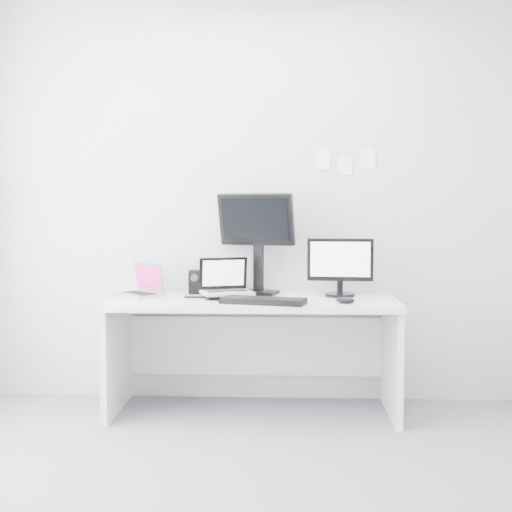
{
  "coord_description": "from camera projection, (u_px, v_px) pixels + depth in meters",
  "views": [
    {
      "loc": [
        0.2,
        -2.88,
        1.29
      ],
      "look_at": [
        0.02,
        1.23,
        1.0
      ],
      "focal_mm": 46.6,
      "sensor_mm": 36.0,
      "label": 1
    }
  ],
  "objects": [
    {
      "name": "ground",
      "position": [
        240.0,
        498.0,
        2.96
      ],
      "size": [
        3.6,
        3.6,
        0.0
      ],
      "primitive_type": "plane",
      "color": "slate",
      "rests_on": "ground"
    },
    {
      "name": "back_wall",
      "position": [
        255.0,
        200.0,
        4.47
      ],
      "size": [
        3.6,
        0.0,
        3.6
      ],
      "primitive_type": "plane",
      "rotation": [
        1.57,
        0.0,
        0.0
      ],
      "color": "silver",
      "rests_on": "ground"
    },
    {
      "name": "desk",
      "position": [
        253.0,
        356.0,
        4.19
      ],
      "size": [
        1.8,
        0.7,
        0.73
      ],
      "primitive_type": "cube",
      "color": "silver",
      "rests_on": "ground"
    },
    {
      "name": "macbook",
      "position": [
        138.0,
        279.0,
        4.27
      ],
      "size": [
        0.37,
        0.37,
        0.22
      ],
      "primitive_type": "cube",
      "rotation": [
        0.0,
        0.0,
        -0.75
      ],
      "color": "#BBBBC0",
      "rests_on": "desk"
    },
    {
      "name": "speaker",
      "position": [
        195.0,
        282.0,
        4.4
      ],
      "size": [
        0.08,
        0.08,
        0.16
      ],
      "primitive_type": "cube",
      "rotation": [
        0.0,
        0.0,
        0.06
      ],
      "color": "black",
      "rests_on": "desk"
    },
    {
      "name": "dell_laptop",
      "position": [
        227.0,
        278.0,
        4.18
      ],
      "size": [
        0.37,
        0.33,
        0.26
      ],
      "primitive_type": "cube",
      "rotation": [
        0.0,
        0.0,
        0.32
      ],
      "color": "#B1B3B9",
      "rests_on": "desk"
    },
    {
      "name": "rear_monitor",
      "position": [
        257.0,
        243.0,
        4.36
      ],
      "size": [
        0.53,
        0.31,
        0.68
      ],
      "primitive_type": "cube",
      "rotation": [
        0.0,
        0.0,
        -0.28
      ],
      "color": "black",
      "rests_on": "desk"
    },
    {
      "name": "samsung_monitor",
      "position": [
        340.0,
        266.0,
        4.26
      ],
      "size": [
        0.44,
        0.23,
        0.39
      ],
      "primitive_type": "cube",
      "rotation": [
        0.0,
        0.0,
        -0.09
      ],
      "color": "black",
      "rests_on": "desk"
    },
    {
      "name": "keyboard",
      "position": [
        263.0,
        301.0,
        3.94
      ],
      "size": [
        0.53,
        0.29,
        0.03
      ],
      "primitive_type": "cube",
      "rotation": [
        0.0,
        0.0,
        -0.24
      ],
      "color": "black",
      "rests_on": "desk"
    },
    {
      "name": "mouse",
      "position": [
        345.0,
        300.0,
        3.95
      ],
      "size": [
        0.13,
        0.11,
        0.04
      ],
      "primitive_type": "ellipsoid",
      "rotation": [
        0.0,
        0.0,
        -0.36
      ],
      "color": "black",
      "rests_on": "desk"
    },
    {
      "name": "wall_note_0",
      "position": [
        323.0,
        160.0,
        4.42
      ],
      "size": [
        0.1,
        0.0,
        0.14
      ],
      "primitive_type": "cube",
      "color": "white",
      "rests_on": "back_wall"
    },
    {
      "name": "wall_note_1",
      "position": [
        345.0,
        166.0,
        4.42
      ],
      "size": [
        0.09,
        0.0,
        0.13
      ],
      "primitive_type": "cube",
      "color": "white",
      "rests_on": "back_wall"
    },
    {
      "name": "wall_note_2",
      "position": [
        368.0,
        158.0,
        4.41
      ],
      "size": [
        0.1,
        0.0,
        0.14
      ],
      "primitive_type": "cube",
      "color": "white",
      "rests_on": "back_wall"
    }
  ]
}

